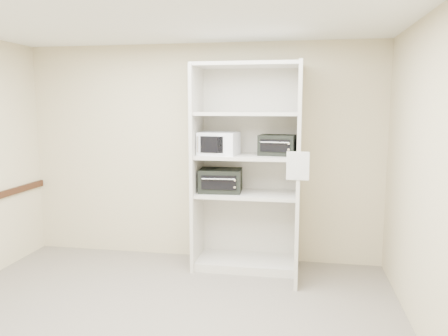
% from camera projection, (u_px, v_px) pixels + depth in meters
% --- Properties ---
extents(floor, '(4.50, 4.00, 0.01)m').
position_uv_depth(floor, '(150.00, 333.00, 3.75)').
color(floor, '#655F54').
rests_on(floor, ground).
extents(ceiling, '(4.50, 4.00, 0.01)m').
position_uv_depth(ceiling, '(142.00, 7.00, 3.37)').
color(ceiling, white).
extents(wall_back, '(4.50, 0.02, 2.70)m').
position_uv_depth(wall_back, '(201.00, 153.00, 5.51)').
color(wall_back, beige).
rests_on(wall_back, ground).
extents(wall_right, '(0.02, 4.00, 2.70)m').
position_uv_depth(wall_right, '(441.00, 188.00, 3.18)').
color(wall_right, beige).
rests_on(wall_right, ground).
extents(shelving_unit, '(1.24, 0.92, 2.42)m').
position_uv_depth(shelving_unit, '(251.00, 175.00, 5.14)').
color(shelving_unit, beige).
rests_on(shelving_unit, floor).
extents(microwave, '(0.48, 0.39, 0.26)m').
position_uv_depth(microwave, '(219.00, 143.00, 5.11)').
color(microwave, white).
rests_on(microwave, shelving_unit).
extents(toaster_oven_upper, '(0.44, 0.35, 0.24)m').
position_uv_depth(toaster_oven_upper, '(277.00, 145.00, 5.08)').
color(toaster_oven_upper, black).
rests_on(toaster_oven_upper, shelving_unit).
extents(toaster_oven_lower, '(0.51, 0.40, 0.27)m').
position_uv_depth(toaster_oven_lower, '(221.00, 180.00, 5.21)').
color(toaster_oven_lower, black).
rests_on(toaster_oven_lower, shelving_unit).
extents(paper_sign, '(0.22, 0.02, 0.28)m').
position_uv_depth(paper_sign, '(298.00, 166.00, 4.40)').
color(paper_sign, white).
rests_on(paper_sign, shelving_unit).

